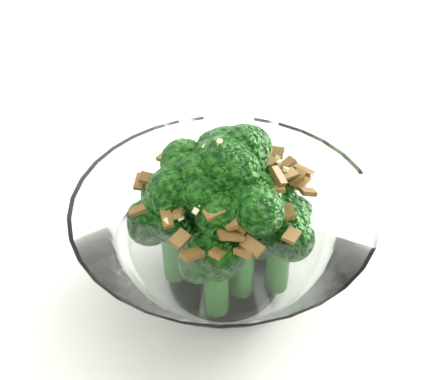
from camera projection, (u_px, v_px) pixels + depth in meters
table at (249, 187)px, 0.65m from camera, size 1.28×0.93×0.75m
broccoli_dish at (224, 231)px, 0.43m from camera, size 0.21×0.21×0.13m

